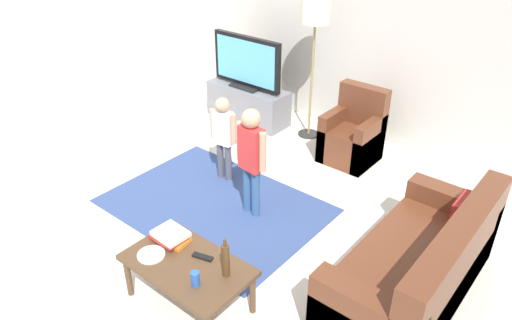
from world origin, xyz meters
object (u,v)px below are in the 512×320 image
book_stack (170,236)px  tv_remote (203,257)px  couch (421,270)px  armchair (353,137)px  tv_stand (248,104)px  tv (247,63)px  plate (151,255)px  child_center (251,153)px  floor_lamp (315,19)px  coffee_table (187,268)px  soda_can (195,279)px  child_near_tv (223,132)px  bottle (226,260)px

book_stack → tv_remote: 0.35m
couch → armchair: armchair is taller
tv_stand → tv: size_ratio=1.09×
tv_stand → plate: (1.62, -3.08, 0.18)m
armchair → child_center: (-0.22, -1.65, 0.40)m
floor_lamp → child_center: (0.54, -1.84, -0.85)m
couch → coffee_table: (-1.39, -1.23, 0.08)m
armchair → tv_remote: armchair is taller
tv → plate: 3.49m
tv → plate: tv is taller
tv_remote → couch: bearing=23.3°
tv → coffee_table: bearing=-57.1°
floor_lamp → child_center: floor_lamp is taller
couch → book_stack: 2.03m
child_center → soda_can: (0.64, -1.39, -0.22)m
armchair → coffee_table: bearing=-86.2°
couch → child_near_tv: child_near_tv is taller
child_near_tv → coffee_table: child_near_tv is taller
floor_lamp → plate: (0.68, -3.23, -1.12)m
tv → bottle: bearing=-51.9°
tv_remote → child_center: bearing=95.9°
tv_stand → tv_remote: 3.45m
book_stack → bottle: bottle is taller
tv_remote → armchair: bearing=78.7°
floor_lamp → child_near_tv: (-0.12, -1.53, -0.95)m
floor_lamp → book_stack: bearing=-77.5°
armchair → soda_can: (0.41, -3.04, 0.18)m
child_center → child_near_tv: bearing=154.8°
tv_stand → bottle: bottle is taller
child_near_tv → child_center: size_ratio=0.86×
child_center → bottle: bearing=-57.7°
tv_remote → soda_can: bearing=-71.0°
book_stack → soda_can: soda_can is taller
child_center → book_stack: (0.13, -1.17, -0.22)m
couch → floor_lamp: bearing=141.3°
child_near_tv → tv_remote: 1.86m
tv → armchair: 1.79m
tv_stand → couch: 3.72m
tv → child_near_tv: (0.82, -1.35, -0.25)m
tv → floor_lamp: 1.18m
couch → bottle: size_ratio=5.32×
coffee_table → book_stack: (-0.29, 0.10, 0.10)m
tv_stand → plate: bearing=-62.2°
tv_stand → book_stack: 3.29m
couch → bottle: (-1.07, -1.13, 0.28)m
tv → soda_can: 3.74m
tv → coffee_table: 3.53m
tv → couch: 3.75m
armchair → floor_lamp: (-0.77, 0.19, 1.25)m
book_stack → child_center: bearing=96.1°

